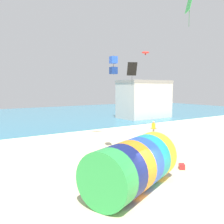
# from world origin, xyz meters

# --- Properties ---
(ground_plane) EXTENTS (120.00, 120.00, 0.00)m
(ground_plane) POSITION_xyz_m (0.00, 0.00, 0.00)
(ground_plane) COLOR beige
(sea) EXTENTS (120.00, 40.00, 0.10)m
(sea) POSITION_xyz_m (0.00, 40.64, 0.05)
(sea) COLOR teal
(sea) RESTS_ON ground
(giant_inflatable_tube) EXTENTS (6.64, 4.88, 2.82)m
(giant_inflatable_tube) POSITION_xyz_m (-0.32, 2.22, 1.41)
(giant_inflatable_tube) COLOR green
(giant_inflatable_tube) RESTS_ON ground
(kite_handler) EXTENTS (0.39, 0.28, 1.68)m
(kite_handler) POSITION_xyz_m (3.71, 3.58, 0.86)
(kite_handler) COLOR black
(kite_handler) RESTS_ON ground
(kite_blue_box) EXTENTS (0.59, 0.59, 1.48)m
(kite_blue_box) POSITION_xyz_m (2.70, 8.47, 7.38)
(kite_blue_box) COLOR blue
(kite_green_diamond) EXTENTS (0.88, 1.10, 2.59)m
(kite_green_diamond) POSITION_xyz_m (7.37, 4.99, 12.12)
(kite_green_diamond) COLOR green
(kite_red_parafoil) EXTENTS (0.83, 0.74, 0.42)m
(kite_red_parafoil) POSITION_xyz_m (9.69, 12.52, 9.38)
(kite_red_parafoil) COLOR red
(kite_black_diamond) EXTENTS (1.30, 1.12, 2.64)m
(kite_black_diamond) POSITION_xyz_m (9.50, 14.56, 7.72)
(kite_black_diamond) COLOR black
(bystander_mid_beach) EXTENTS (0.30, 0.40, 1.79)m
(bystander_mid_beach) POSITION_xyz_m (11.29, 12.76, 0.93)
(bystander_mid_beach) COLOR #726651
(bystander_mid_beach) RESTS_ON ground
(promenade_building) EXTENTS (9.27, 5.48, 6.91)m
(promenade_building) POSITION_xyz_m (21.84, 26.28, 3.47)
(promenade_building) COLOR beige
(promenade_building) RESTS_ON ground
(cooler_box) EXTENTS (0.61, 0.63, 0.36)m
(cooler_box) POSITION_xyz_m (4.79, 3.15, 0.18)
(cooler_box) COLOR red
(cooler_box) RESTS_ON ground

